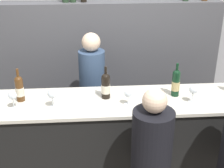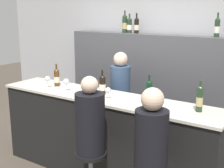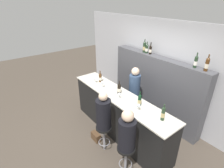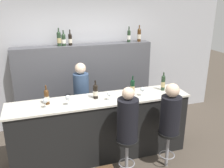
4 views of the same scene
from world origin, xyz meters
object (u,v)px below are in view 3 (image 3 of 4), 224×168
at_px(wine_bottle_backbar_0, 144,47).
at_px(bar_stool_right, 126,153).
at_px(wine_bottle_counter_2, 140,100).
at_px(wine_glass_3, 139,106).
at_px(wine_bottle_backbar_3, 196,62).
at_px(wine_glass_1, 102,83).
at_px(bar_stool_left, 104,132).
at_px(wine_glass_2, 119,95).
at_px(guest_seated_right, 127,132).
at_px(wine_bottle_backbar_1, 147,49).
at_px(wine_bottle_counter_0, 100,77).
at_px(guest_seated_left, 104,113).
at_px(wine_bottle_counter_1, 119,88).
at_px(wine_glass_0, 95,79).
at_px(wine_bottle_backbar_4, 207,64).
at_px(handbag, 96,137).
at_px(bartender, 134,96).
at_px(wine_bottle_backbar_2, 150,50).
at_px(wine_bottle_counter_3, 163,113).

xyz_separation_m(wine_bottle_backbar_0, bar_stool_right, (1.41, -1.82, -1.39)).
xyz_separation_m(wine_bottle_counter_2, wine_glass_3, (0.12, -0.15, -0.02)).
relative_size(wine_bottle_backbar_3, wine_glass_1, 1.91).
bearing_deg(bar_stool_left, wine_glass_2, 103.49).
xyz_separation_m(wine_bottle_backbar_3, bar_stool_right, (-0.01, -1.82, -1.38)).
bearing_deg(guest_seated_right, wine_bottle_backbar_1, 125.94).
bearing_deg(guest_seated_right, wine_bottle_counter_2, 119.23).
bearing_deg(wine_glass_3, wine_glass_1, 180.00).
relative_size(wine_bottle_counter_0, bar_stool_right, 0.48).
bearing_deg(guest_seated_left, guest_seated_right, 0.00).
bearing_deg(wine_bottle_counter_1, wine_glass_0, -169.62).
bearing_deg(wine_bottle_counter_2, wine_bottle_backbar_3, 72.05).
relative_size(wine_bottle_counter_1, guest_seated_right, 0.38).
bearing_deg(wine_bottle_backbar_4, wine_bottle_counter_2, -117.45).
bearing_deg(handbag, wine_bottle_backbar_0, 101.06).
distance_m(wine_glass_0, bar_stool_right, 2.00).
relative_size(wine_bottle_counter_1, wine_glass_0, 1.90).
distance_m(bar_stool_right, bartender, 1.71).
xyz_separation_m(wine_bottle_counter_2, bar_stool_left, (-0.34, -0.65, -0.72)).
distance_m(wine_bottle_counter_1, handbag, 1.27).
distance_m(wine_bottle_counter_2, bar_stool_left, 1.02).
height_order(bar_stool_right, guest_seated_right, guest_seated_right).
relative_size(wine_bottle_backbar_0, guest_seated_right, 0.42).
bearing_deg(wine_glass_3, wine_bottle_counter_1, 169.17).
xyz_separation_m(wine_glass_1, guest_seated_left, (0.77, -0.51, -0.21)).
distance_m(wine_bottle_backbar_1, wine_glass_3, 1.83).
height_order(wine_bottle_backbar_2, wine_bottle_backbar_4, wine_bottle_backbar_4).
relative_size(wine_glass_3, guest_seated_left, 0.19).
xyz_separation_m(wine_glass_3, bar_stool_right, (0.25, -0.51, -0.70)).
relative_size(wine_bottle_backbar_2, bartender, 0.20).
height_order(wine_bottle_backbar_4, wine_glass_3, wine_bottle_backbar_4).
relative_size(wine_bottle_backbar_4, handbag, 1.31).
bearing_deg(wine_bottle_counter_0, bartender, 43.29).
distance_m(wine_bottle_counter_0, bar_stool_right, 2.02).
height_order(wine_bottle_counter_2, wine_bottle_backbar_2, wine_bottle_backbar_2).
xyz_separation_m(wine_bottle_backbar_3, bar_stool_left, (-0.72, -1.82, -1.38)).
bearing_deg(handbag, wine_bottle_backbar_3, 59.70).
distance_m(wine_bottle_backbar_4, wine_glass_3, 1.57).
distance_m(wine_bottle_backbar_4, handbag, 2.86).
height_order(wine_bottle_backbar_4, bar_stool_left, wine_bottle_backbar_4).
height_order(guest_seated_left, bartender, bartender).
bearing_deg(wine_bottle_backbar_0, bar_stool_right, -52.34).
height_order(wine_bottle_counter_1, wine_bottle_backbar_2, wine_bottle_backbar_2).
bearing_deg(wine_bottle_counter_3, guest_seated_left, -144.52).
relative_size(wine_bottle_counter_2, bartender, 0.21).
xyz_separation_m(wine_glass_2, bartender, (-0.30, 0.76, -0.46)).
relative_size(wine_bottle_counter_1, bartender, 0.20).
xyz_separation_m(wine_bottle_backbar_1, handbag, (0.27, -1.82, -1.76)).
relative_size(wine_bottle_counter_2, wine_glass_1, 1.90).
xyz_separation_m(wine_bottle_counter_2, wine_bottle_counter_3, (0.58, 0.00, 0.01)).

